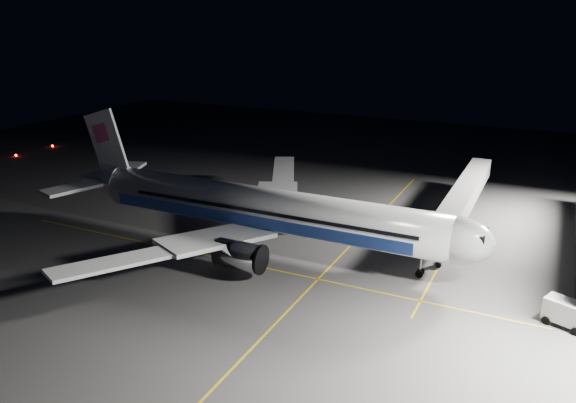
{
  "coord_description": "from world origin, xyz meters",
  "views": [
    {
      "loc": [
        32.6,
        -60.75,
        29.53
      ],
      "look_at": [
        2.21,
        2.07,
        6.0
      ],
      "focal_mm": 35.0,
      "sensor_mm": 36.0,
      "label": 1
    }
  ],
  "objects_px": {
    "safety_cone_a": "(343,220)",
    "airliner": "(259,209)",
    "service_truck": "(572,315)",
    "safety_cone_c": "(330,216)",
    "baggage_tug": "(250,214)",
    "jet_bridge": "(462,198)",
    "safety_cone_b": "(325,215)"
  },
  "relations": [
    {
      "from": "safety_cone_a",
      "to": "service_truck",
      "type": "bearing_deg",
      "value": -30.31
    },
    {
      "from": "safety_cone_c",
      "to": "airliner",
      "type": "bearing_deg",
      "value": -108.16
    },
    {
      "from": "jet_bridge",
      "to": "safety_cone_a",
      "type": "bearing_deg",
      "value": -162.07
    },
    {
      "from": "safety_cone_a",
      "to": "safety_cone_c",
      "type": "height_order",
      "value": "safety_cone_a"
    },
    {
      "from": "safety_cone_b",
      "to": "safety_cone_a",
      "type": "bearing_deg",
      "value": -19.17
    },
    {
      "from": "service_truck",
      "to": "safety_cone_c",
      "type": "height_order",
      "value": "service_truck"
    },
    {
      "from": "jet_bridge",
      "to": "safety_cone_c",
      "type": "xyz_separation_m",
      "value": [
        -18.49,
        -4.06,
        -4.32
      ]
    },
    {
      "from": "airliner",
      "to": "safety_cone_b",
      "type": "xyz_separation_m",
      "value": [
        3.85,
        14.0,
        -4.9
      ]
    },
    {
      "from": "safety_cone_a",
      "to": "airliner",
      "type": "bearing_deg",
      "value": -118.79
    },
    {
      "from": "baggage_tug",
      "to": "safety_cone_a",
      "type": "xyz_separation_m",
      "value": [
        13.08,
        4.88,
        -0.51
      ]
    },
    {
      "from": "safety_cone_c",
      "to": "jet_bridge",
      "type": "bearing_deg",
      "value": 12.38
    },
    {
      "from": "jet_bridge",
      "to": "service_truck",
      "type": "distance_m",
      "value": 27.39
    },
    {
      "from": "safety_cone_b",
      "to": "jet_bridge",
      "type": "bearing_deg",
      "value": 11.91
    },
    {
      "from": "service_truck",
      "to": "safety_cone_c",
      "type": "relative_size",
      "value": 10.61
    },
    {
      "from": "service_truck",
      "to": "jet_bridge",
      "type": "bearing_deg",
      "value": 143.72
    },
    {
      "from": "airliner",
      "to": "safety_cone_c",
      "type": "relative_size",
      "value": 115.26
    },
    {
      "from": "safety_cone_a",
      "to": "safety_cone_b",
      "type": "height_order",
      "value": "safety_cone_a"
    },
    {
      "from": "jet_bridge",
      "to": "airliner",
      "type": "bearing_deg",
      "value": -141.96
    },
    {
      "from": "service_truck",
      "to": "safety_cone_c",
      "type": "bearing_deg",
      "value": 171.6
    },
    {
      "from": "baggage_tug",
      "to": "safety_cone_c",
      "type": "distance_m",
      "value": 12.19
    },
    {
      "from": "jet_bridge",
      "to": "safety_cone_c",
      "type": "relative_size",
      "value": 64.49
    },
    {
      "from": "safety_cone_b",
      "to": "safety_cone_c",
      "type": "distance_m",
      "value": 0.74
    },
    {
      "from": "jet_bridge",
      "to": "safety_cone_b",
      "type": "distance_m",
      "value": 20.12
    },
    {
      "from": "airliner",
      "to": "safety_cone_a",
      "type": "xyz_separation_m",
      "value": [
        7.08,
        12.88,
        -4.83
      ]
    },
    {
      "from": "jet_bridge",
      "to": "safety_cone_a",
      "type": "xyz_separation_m",
      "value": [
        -16.0,
        -5.18,
        -4.25
      ]
    },
    {
      "from": "service_truck",
      "to": "safety_cone_a",
      "type": "bearing_deg",
      "value": 171.17
    },
    {
      "from": "jet_bridge",
      "to": "baggage_tug",
      "type": "bearing_deg",
      "value": -160.92
    },
    {
      "from": "service_truck",
      "to": "safety_cone_a",
      "type": "distance_m",
      "value": 35.36
    },
    {
      "from": "airliner",
      "to": "baggage_tug",
      "type": "height_order",
      "value": "airliner"
    },
    {
      "from": "airliner",
      "to": "jet_bridge",
      "type": "bearing_deg",
      "value": 38.04
    },
    {
      "from": "baggage_tug",
      "to": "safety_cone_c",
      "type": "relative_size",
      "value": 5.53
    },
    {
      "from": "airliner",
      "to": "safety_cone_c",
      "type": "height_order",
      "value": "airliner"
    }
  ]
}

